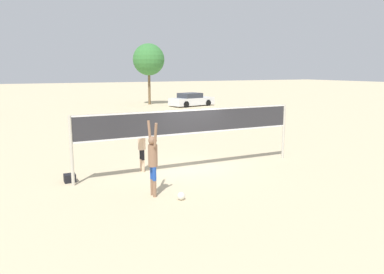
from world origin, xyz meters
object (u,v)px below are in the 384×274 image
Objects in this scene: player_spiker at (153,157)px; player_blocker at (142,143)px; volleyball_net at (192,126)px; gear_bag at (70,178)px; parked_car_near at (191,100)px; tree_left_cluster at (149,60)px; volleyball at (181,196)px.

player_spiker is 2.86m from player_blocker.
volleyball_net reaches higher than gear_bag.
gear_bag is (-2.04, 2.60, -1.07)m from player_spiker.
parked_car_near is 0.78× the size of tree_left_cluster.
volleyball_net is 3.23m from player_spiker.
player_spiker is 1.42m from volleyball.
volleyball is (-0.01, -3.48, -0.96)m from player_blocker.
tree_left_cluster reaches higher than player_blocker.
tree_left_cluster reaches higher than volleyball_net.
parked_car_near is at bearing 63.69° from volleyball_net.
tree_left_cluster is (12.39, 26.06, 4.68)m from gear_bag.
player_blocker reaches higher than gear_bag.
tree_left_cluster is (7.99, 26.52, 3.11)m from volleyball_net.
player_blocker is 0.40× the size of parked_car_near.
volleyball_net reaches higher than player_blocker.
player_spiker is at bearing -12.24° from player_blocker.
volleyball_net is at bearing 58.03° from volleyball.
player_spiker is 6.11× the size of gear_bag.
volleyball_net is at bearing -129.10° from parked_car_near.
parked_car_near is (13.02, 22.13, -0.45)m from player_blocker.
player_spiker is 30.69m from tree_left_cluster.
gear_bag is (-4.40, 0.46, -1.57)m from volleyball_net.
tree_left_cluster is at bearing 159.36° from player_blocker.
tree_left_cluster reaches higher than volleyball.
volleyball is at bearing -139.14° from player_spiker.
volleyball is 31.28m from tree_left_cluster.
tree_left_cluster is at bearing 73.24° from volleyball_net.
volleyball_net reaches higher than player_spiker.
gear_bag is 0.06× the size of tree_left_cluster.
gear_bag is at bearing 174.04° from volleyball_net.
volleyball is (-1.77, -2.83, -1.59)m from volleyball_net.
player_blocker is 8.89× the size of volleyball.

